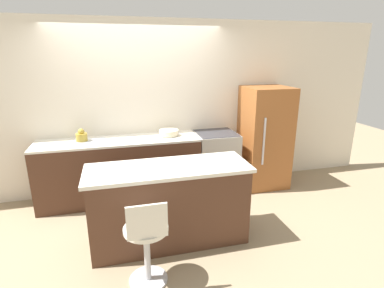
% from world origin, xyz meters
% --- Properties ---
extents(ground_plane, '(14.00, 14.00, 0.00)m').
position_xyz_m(ground_plane, '(0.00, 0.00, 0.00)').
color(ground_plane, '#998466').
extents(wall_back, '(8.00, 0.06, 2.60)m').
position_xyz_m(wall_back, '(0.00, 0.65, 1.30)').
color(wall_back, silver).
rests_on(wall_back, ground_plane).
extents(back_counter, '(2.31, 0.60, 0.93)m').
position_xyz_m(back_counter, '(-0.35, 0.32, 0.46)').
color(back_counter, '#4C2D1E').
rests_on(back_counter, ground_plane).
extents(kitchen_island, '(1.81, 0.64, 0.92)m').
position_xyz_m(kitchen_island, '(0.16, -0.89, 0.46)').
color(kitchen_island, '#4C2D1E').
rests_on(kitchen_island, ground_plane).
extents(oven_range, '(0.63, 0.61, 0.93)m').
position_xyz_m(oven_range, '(1.13, 0.32, 0.47)').
color(oven_range, '#B7B2A8').
rests_on(oven_range, ground_plane).
extents(refrigerator, '(0.70, 0.69, 1.62)m').
position_xyz_m(refrigerator, '(1.94, 0.28, 0.81)').
color(refrigerator, '#995628').
rests_on(refrigerator, ground_plane).
extents(stool_chair, '(0.41, 0.41, 0.91)m').
position_xyz_m(stool_chair, '(-0.16, -1.53, 0.44)').
color(stool_chair, '#B7B7BC').
rests_on(stool_chair, ground_plane).
extents(kettle, '(0.16, 0.16, 0.18)m').
position_xyz_m(kettle, '(-0.84, 0.36, 1.00)').
color(kettle, '#B29333').
rests_on(kettle, back_counter).
extents(mixing_bowl, '(0.29, 0.29, 0.08)m').
position_xyz_m(mixing_bowl, '(0.40, 0.36, 0.97)').
color(mixing_bowl, beige).
rests_on(mixing_bowl, back_counter).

